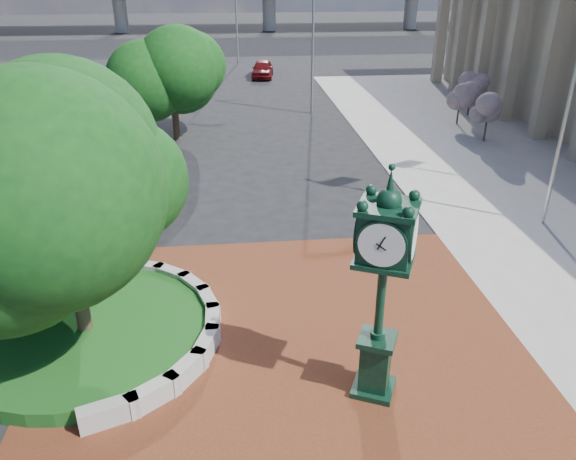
{
  "coord_description": "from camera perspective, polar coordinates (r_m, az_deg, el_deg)",
  "views": [
    {
      "loc": [
        -1.13,
        -12.22,
        8.79
      ],
      "look_at": [
        0.33,
        1.5,
        2.15
      ],
      "focal_mm": 35.0,
      "sensor_mm": 36.0,
      "label": 1
    }
  ],
  "objects": [
    {
      "name": "street_lamp_near",
      "position": [
        35.71,
        2.89,
        19.4
      ],
      "size": [
        1.88,
        0.33,
        8.35
      ],
      "color": "slate",
      "rests_on": "ground"
    },
    {
      "name": "tree_planter",
      "position": [
        13.78,
        -21.91,
        2.18
      ],
      "size": [
        5.2,
        5.2,
        6.33
      ],
      "color": "#38281C",
      "rests_on": "ground"
    },
    {
      "name": "ground",
      "position": [
        15.09,
        -0.65,
        -9.93
      ],
      "size": [
        200.0,
        200.0,
        0.0
      ],
      "primitive_type": "plane",
      "color": "black",
      "rests_on": "ground"
    },
    {
      "name": "shrub_mid",
      "position": [
        35.05,
        17.08,
        12.75
      ],
      "size": [
        1.2,
        1.2,
        2.2
      ],
      "color": "#38281C",
      "rests_on": "ground"
    },
    {
      "name": "parked_car",
      "position": [
        48.31,
        -2.61,
        16.03
      ],
      "size": [
        2.14,
        4.27,
        1.4
      ],
      "primitive_type": "imported",
      "rotation": [
        0.0,
        0.0,
        -0.12
      ],
      "color": "#560C0E",
      "rests_on": "ground"
    },
    {
      "name": "shrub_far",
      "position": [
        37.34,
        18.1,
        13.36
      ],
      "size": [
        1.2,
        1.2,
        2.2
      ],
      "color": "#38281C",
      "rests_on": "ground"
    },
    {
      "name": "shrub_near",
      "position": [
        31.89,
        19.65,
        11.19
      ],
      "size": [
        1.2,
        1.2,
        2.2
      ],
      "color": "#38281C",
      "rests_on": "ground"
    },
    {
      "name": "planter_wall",
      "position": [
        14.98,
        -11.16,
        -9.54
      ],
      "size": [
        2.96,
        6.77,
        0.54
      ],
      "color": "#9E9B93",
      "rests_on": "ground"
    },
    {
      "name": "flagpole_a",
      "position": [
        21.3,
        27.24,
        14.41
      ],
      "size": [
        1.63,
        0.73,
        10.96
      ],
      "color": "silver",
      "rests_on": "ground"
    },
    {
      "name": "tree_street",
      "position": [
        30.86,
        -11.7,
        14.82
      ],
      "size": [
        4.4,
        4.4,
        5.45
      ],
      "color": "#38281C",
      "rests_on": "ground"
    },
    {
      "name": "post_clock",
      "position": [
        11.63,
        9.56,
        -5.0
      ],
      "size": [
        1.39,
        1.39,
        5.32
      ],
      "color": "black",
      "rests_on": "ground"
    },
    {
      "name": "grass_bed",
      "position": [
        15.43,
        -19.76,
        -9.89
      ],
      "size": [
        6.1,
        6.1,
        0.4
      ],
      "primitive_type": "cylinder",
      "color": "#124116",
      "rests_on": "ground"
    },
    {
      "name": "plaza",
      "position": [
        14.28,
        -0.25,
        -12.19
      ],
      "size": [
        12.0,
        12.0,
        0.04
      ],
      "primitive_type": "cube",
      "color": "brown",
      "rests_on": "ground"
    }
  ]
}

